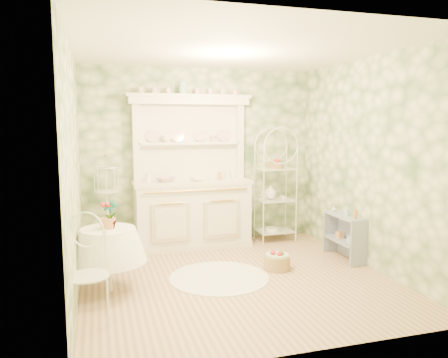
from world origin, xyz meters
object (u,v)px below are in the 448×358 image
object	(u,v)px
side_shelf	(344,239)
round_table	(109,258)
cafe_chair	(88,283)
floor_basket	(277,260)
kitchen_dresser	(192,171)
birdcage_stand	(107,206)
bakers_rack	(275,185)

from	to	relation	value
side_shelf	round_table	distance (m)	3.17
round_table	cafe_chair	distance (m)	0.77
side_shelf	floor_basket	xyz separation A→B (m)	(-1.07, -0.15, -0.16)
kitchen_dresser	birdcage_stand	size ratio (longest dim) A/B	1.63
kitchen_dresser	round_table	bearing A→B (deg)	-130.15
floor_basket	cafe_chair	bearing A→B (deg)	-158.73
side_shelf	birdcage_stand	size ratio (longest dim) A/B	0.46
kitchen_dresser	floor_basket	world-z (taller)	kitchen_dresser
cafe_chair	floor_basket	world-z (taller)	cafe_chair
bakers_rack	birdcage_stand	world-z (taller)	bakers_rack
kitchen_dresser	side_shelf	world-z (taller)	kitchen_dresser
round_table	floor_basket	distance (m)	2.10
round_table	birdcage_stand	distance (m)	1.47
birdcage_stand	floor_basket	world-z (taller)	birdcage_stand
side_shelf	birdcage_stand	world-z (taller)	birdcage_stand
floor_basket	bakers_rack	bearing A→B (deg)	68.28
cafe_chair	birdcage_stand	bearing A→B (deg)	108.53
side_shelf	birdcage_stand	bearing A→B (deg)	157.74
birdcage_stand	floor_basket	distance (m)	2.49
side_shelf	round_table	xyz separation A→B (m)	(-3.15, -0.31, 0.11)
kitchen_dresser	birdcage_stand	distance (m)	1.32
bakers_rack	cafe_chair	xyz separation A→B (m)	(-2.82, -2.21, -0.51)
bakers_rack	floor_basket	bearing A→B (deg)	-112.39
birdcage_stand	floor_basket	xyz separation A→B (m)	(2.05, -1.28, -0.58)
bakers_rack	side_shelf	distance (m)	1.43
bakers_rack	cafe_chair	world-z (taller)	bakers_rack
side_shelf	round_table	bearing A→B (deg)	-176.87
kitchen_dresser	birdcage_stand	xyz separation A→B (m)	(-1.25, -0.08, -0.44)
bakers_rack	floor_basket	world-z (taller)	bakers_rack
round_table	side_shelf	bearing A→B (deg)	5.57
kitchen_dresser	cafe_chair	bearing A→B (deg)	-123.39
kitchen_dresser	side_shelf	bearing A→B (deg)	-32.64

